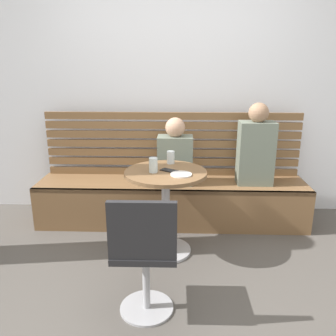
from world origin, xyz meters
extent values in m
plane|color=#514C47|center=(0.00, 0.00, 0.00)|extent=(8.00, 8.00, 0.00)
cube|color=silver|center=(0.00, 1.64, 1.45)|extent=(5.20, 0.10, 2.90)
cube|color=brown|center=(0.00, 1.20, 0.22)|extent=(2.70, 0.52, 0.44)
cube|color=brown|center=(0.00, 0.96, 0.42)|extent=(2.70, 0.04, 0.04)
cube|color=brown|center=(0.00, 1.44, 0.48)|extent=(2.65, 0.04, 0.07)
cube|color=brown|center=(0.00, 1.44, 0.59)|extent=(2.65, 0.04, 0.07)
cube|color=brown|center=(0.00, 1.44, 0.68)|extent=(2.65, 0.04, 0.07)
cube|color=brown|center=(0.00, 1.44, 0.78)|extent=(2.65, 0.04, 0.07)
cube|color=brown|center=(0.00, 1.44, 0.88)|extent=(2.65, 0.04, 0.07)
cube|color=brown|center=(0.00, 1.44, 0.97)|extent=(2.65, 0.04, 0.07)
cube|color=brown|center=(0.00, 1.44, 1.07)|extent=(2.65, 0.04, 0.07)
cylinder|color=#ADADB2|center=(-0.04, 0.60, 0.01)|extent=(0.44, 0.44, 0.02)
cylinder|color=#ADADB2|center=(-0.04, 0.60, 0.37)|extent=(0.07, 0.07, 0.69)
cylinder|color=brown|center=(-0.04, 0.60, 0.72)|extent=(0.68, 0.68, 0.03)
cylinder|color=#ADADB2|center=(-0.13, -0.15, 0.01)|extent=(0.36, 0.36, 0.02)
cylinder|color=#ADADB2|center=(-0.13, -0.15, 0.23)|extent=(0.05, 0.05, 0.45)
cube|color=#232326|center=(-0.13, -0.15, 0.47)|extent=(0.40, 0.40, 0.04)
cube|color=#232326|center=(-0.13, -0.32, 0.67)|extent=(0.40, 0.04, 0.36)
cube|color=slate|center=(0.82, 1.19, 0.75)|extent=(0.34, 0.22, 0.62)
sphere|color=#A37A5B|center=(0.82, 1.19, 1.14)|extent=(0.19, 0.19, 0.19)
cube|color=slate|center=(0.03, 1.17, 0.68)|extent=(0.34, 0.22, 0.48)
sphere|color=tan|center=(0.03, 1.17, 1.00)|extent=(0.19, 0.19, 0.19)
cylinder|color=white|center=(0.00, 0.83, 0.80)|extent=(0.07, 0.07, 0.11)
cylinder|color=silver|center=(-0.13, 0.57, 0.80)|extent=(0.07, 0.07, 0.12)
cylinder|color=white|center=(0.09, 0.50, 0.75)|extent=(0.17, 0.17, 0.01)
cube|color=black|center=(-0.01, 0.61, 0.74)|extent=(0.16, 0.13, 0.01)
camera|label=1|loc=(0.08, -2.09, 1.59)|focal=36.84mm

